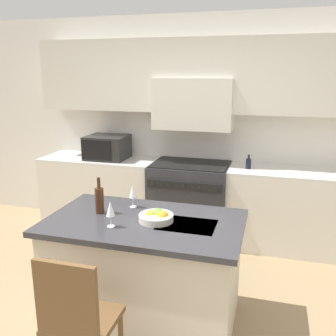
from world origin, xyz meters
The scene contains 12 objects.
ground_plane centered at (0.00, 0.00, 0.00)m, with size 10.00×10.00×0.00m, color #997F5B.
back_cabinetry centered at (0.00, 2.17, 1.61)m, with size 10.00×0.46×2.70m.
back_counter centered at (0.00, 1.92, 0.47)m, with size 3.91×0.62×0.94m.
range_stove centered at (0.00, 1.90, 0.47)m, with size 0.94×0.70×0.95m.
microwave centered at (-1.09, 1.92, 1.09)m, with size 0.51×0.45×0.30m.
kitchen_island centered at (0.00, 0.22, 0.45)m, with size 1.55×0.92×0.89m.
island_chair centered at (-0.16, -0.61, 0.55)m, with size 0.42×0.40×0.98m.
wine_bottle centered at (-0.40, 0.26, 1.00)m, with size 0.07×0.07×0.30m.
wine_glass_near centered at (-0.20, 0.02, 1.03)m, with size 0.07×0.07×0.20m.
wine_glass_far centered at (-0.19, 0.46, 1.03)m, with size 0.07×0.07×0.20m.
fruit_bowl centered at (0.10, 0.23, 0.92)m, with size 0.27×0.27×0.10m.
oil_bottle_on_counter centered at (0.69, 1.88, 1.00)m, with size 0.06×0.06×0.16m.
Camera 1 is at (0.93, -2.38, 2.02)m, focal length 40.00 mm.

